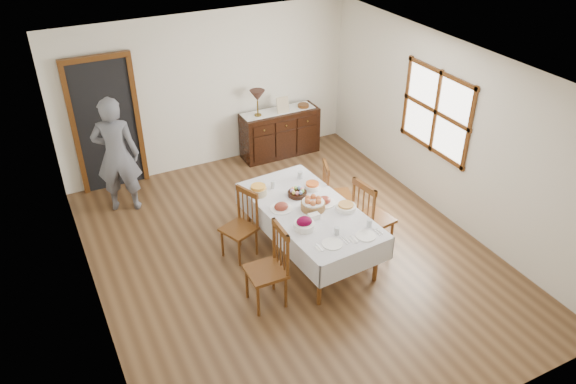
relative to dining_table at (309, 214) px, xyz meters
name	(u,v)px	position (x,y,z in m)	size (l,w,h in m)	color
ground	(291,255)	(-0.22, 0.07, -0.64)	(6.00, 6.00, 0.00)	brown
room_shell	(266,136)	(-0.37, 0.49, 1.00)	(5.02, 6.02, 2.65)	white
dining_table	(309,214)	(0.00, 0.00, 0.00)	(1.24, 2.20, 0.73)	silver
chair_left_near	(270,266)	(-0.85, -0.61, -0.11)	(0.45, 0.45, 1.05)	#582F11
chair_left_far	(241,224)	(-0.79, 0.41, -0.16)	(0.52, 0.52, 0.96)	#582F11
chair_right_near	(370,216)	(0.77, -0.30, -0.08)	(0.52, 0.52, 1.10)	#582F11
chair_right_far	(334,193)	(0.70, 0.52, -0.16)	(0.51, 0.51, 0.96)	#582F11
sideboard	(280,133)	(0.94, 2.79, -0.23)	(1.38, 0.50, 0.83)	black
person	(116,151)	(-1.95, 2.28, 0.32)	(0.60, 0.39, 1.93)	slate
bread_basket	(313,204)	(0.04, -0.03, 0.16)	(0.32, 0.32, 0.18)	brown
egg_basket	(297,193)	(0.01, 0.35, 0.13)	(0.26, 0.26, 0.11)	black
ham_platter_a	(281,207)	(-0.33, 0.15, 0.12)	(0.30, 0.30, 0.11)	white
ham_platter_b	(324,201)	(0.23, 0.03, 0.12)	(0.31, 0.31, 0.11)	white
beet_bowl	(304,224)	(-0.27, -0.37, 0.16)	(0.26, 0.26, 0.16)	white
carrot_bowl	(312,186)	(0.27, 0.41, 0.13)	(0.21, 0.21, 0.10)	white
pineapple_bowl	(258,190)	(-0.44, 0.61, 0.15)	(0.24, 0.24, 0.14)	tan
casserole_dish	(346,207)	(0.42, -0.22, 0.12)	(0.27, 0.27, 0.08)	white
butter_dish	(314,216)	(-0.06, -0.23, 0.12)	(0.15, 0.10, 0.07)	white
setting_left	(333,239)	(-0.08, -0.75, 0.11)	(0.43, 0.31, 0.10)	white
setting_right	(367,232)	(0.36, -0.79, 0.11)	(0.43, 0.31, 0.10)	white
glass_far_a	(273,185)	(-0.20, 0.67, 0.14)	(0.06, 0.06, 0.11)	silver
glass_far_b	(300,175)	(0.26, 0.74, 0.14)	(0.07, 0.07, 0.11)	silver
runner	(278,111)	(0.92, 2.82, 0.19)	(1.30, 0.35, 0.01)	white
table_lamp	(257,96)	(0.53, 2.78, 0.54)	(0.26, 0.26, 0.46)	brown
picture_frame	(283,105)	(0.97, 2.72, 0.32)	(0.22, 0.08, 0.28)	#C2B18D
deco_bowl	(303,106)	(1.39, 2.76, 0.21)	(0.20, 0.20, 0.06)	#582F11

